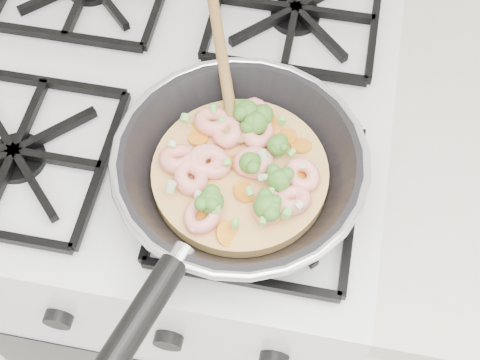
# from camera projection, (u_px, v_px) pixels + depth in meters

# --- Properties ---
(stove) EXTENTS (0.60, 0.60, 0.92)m
(stove) POSITION_uv_depth(u_px,v_px,m) (188.00, 231.00, 1.26)
(stove) COLOR silver
(stove) RESTS_ON ground
(skillet) EXTENTS (0.29, 0.60, 0.09)m
(skillet) POSITION_uv_depth(u_px,v_px,m) (238.00, 170.00, 0.75)
(skillet) COLOR black
(skillet) RESTS_ON stove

